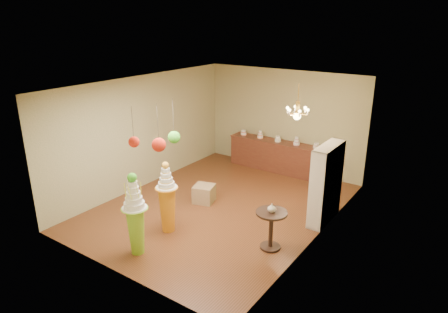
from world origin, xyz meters
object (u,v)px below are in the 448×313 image
Objects in this scene: pedestal_orange at (167,203)px; round_table at (271,225)px; pedestal_green at (136,221)px; sideboard at (277,156)px.

pedestal_orange is 1.97× the size of round_table.
pedestal_green reaches higher than pedestal_orange.
sideboard is (0.17, 5.55, -0.23)m from pedestal_green.
round_table is (2.16, 0.65, -0.12)m from pedestal_orange.
sideboard is 4.34m from round_table.
pedestal_green reaches higher than round_table.
pedestal_green is 0.56× the size of sideboard.
pedestal_green reaches higher than sideboard.
pedestal_green is 5.55m from sideboard.
pedestal_green is at bearing -91.74° from sideboard.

